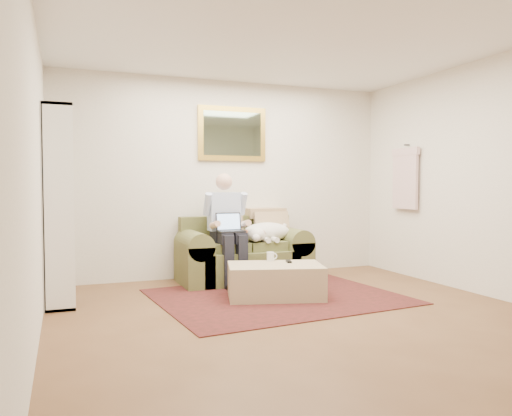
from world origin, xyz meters
TOP-DOWN VIEW (x-y plane):
  - room_shell at (0.00, 0.35)m, footprint 4.51×5.00m
  - rug at (0.10, 1.05)m, footprint 2.70×2.25m
  - sofa at (0.06, 2.06)m, footprint 1.62×0.82m
  - seated_man at (-0.18, 1.91)m, footprint 0.53×0.76m
  - laptop at (-0.18, 1.84)m, footprint 0.31×0.25m
  - sleeping_dog at (0.35, 1.97)m, footprint 0.67×0.42m
  - ottoman at (0.06, 1.02)m, footprint 1.13×0.88m
  - coffee_mug at (0.11, 1.27)m, footprint 0.08×0.08m
  - tv_remote at (0.26, 1.11)m, footprint 0.09×0.16m
  - bookshelf at (-2.10, 1.60)m, footprint 0.28×0.80m
  - wall_mirror at (0.06, 2.47)m, footprint 0.94×0.04m
  - hanging_shirt at (2.19, 1.60)m, footprint 0.06×0.52m

SIDE VIEW (x-z plane):
  - rug at x=0.10m, z-range 0.00..0.01m
  - ottoman at x=0.06m, z-range 0.00..0.36m
  - sofa at x=0.06m, z-range -0.21..0.77m
  - tv_remote at x=0.26m, z-range 0.36..0.38m
  - coffee_mug at x=0.11m, z-range 0.36..0.46m
  - sleeping_dog at x=0.35m, z-range 0.50..0.74m
  - seated_man at x=-0.18m, z-range 0.00..1.36m
  - laptop at x=-0.18m, z-range 0.60..0.83m
  - bookshelf at x=-2.10m, z-range 0.00..2.00m
  - room_shell at x=0.00m, z-range 0.00..2.61m
  - hanging_shirt at x=2.19m, z-range 0.90..1.80m
  - wall_mirror at x=0.06m, z-range 1.54..2.26m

